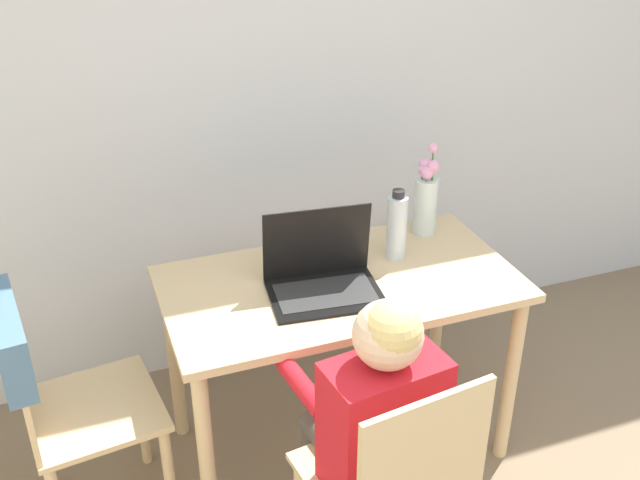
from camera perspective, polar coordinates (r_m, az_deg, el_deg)
The scene contains 7 objects.
wall_back at distance 2.94m, azimuth -0.80°, elevation 13.05°, with size 6.40×0.05×2.50m.
dining_table at distance 2.56m, azimuth 1.54°, elevation -4.98°, with size 1.19×0.63×0.72m.
chair_spare at distance 2.41m, azimuth -20.12°, elevation -10.17°, with size 0.48×0.45×0.88m.
person_seated at distance 2.10m, azimuth 4.11°, elevation -12.75°, with size 0.38×0.46×1.04m.
laptop at distance 2.43m, azimuth 0.13°, elevation -2.49°, with size 0.38×0.29×0.26m.
flower_vase at distance 2.77m, azimuth 8.07°, elevation 3.17°, with size 0.09×0.09×0.35m.
water_bottle at distance 2.60m, azimuth 5.87°, elevation 1.05°, with size 0.07×0.07×0.26m.
Camera 1 is at (-0.94, -0.45, 2.03)m, focal length 42.00 mm.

